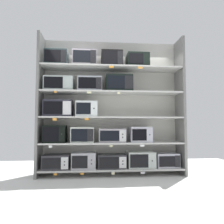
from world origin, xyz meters
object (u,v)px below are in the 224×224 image
microwave_12 (90,85)px  microwave_16 (112,60)px  microwave_0 (57,162)px  microwave_3 (141,159)px  microwave_17 (137,61)px  microwave_5 (55,134)px  microwave_9 (58,109)px  microwave_6 (83,135)px  microwave_13 (119,84)px  microwave_8 (140,134)px  microwave_7 (112,135)px  microwave_4 (167,160)px  microwave_15 (85,59)px  microwave_14 (57,59)px  microwave_11 (59,84)px  microwave_1 (84,160)px  microwave_2 (112,161)px  microwave_10 (87,109)px

microwave_12 → microwave_16: bearing=-0.0°
microwave_0 → microwave_3: bearing=-0.0°
microwave_12 → microwave_17: bearing=0.0°
microwave_5 → microwave_9: 0.51m
microwave_6 → microwave_13: size_ratio=0.85×
microwave_5 → microwave_3: bearing=0.0°
microwave_8 → microwave_12: 1.44m
microwave_7 → microwave_6: bearing=-180.0°
microwave_17 → microwave_4: bearing=-0.0°
microwave_9 → microwave_12: size_ratio=1.15×
microwave_3 → microwave_15: size_ratio=1.12×
microwave_0 → microwave_6: 0.72m
microwave_3 → microwave_16: size_ratio=1.25×
microwave_6 → microwave_9: microwave_9 is taller
microwave_5 → microwave_13: 1.62m
microwave_12 → microwave_14: 0.85m
microwave_4 → microwave_11: microwave_11 is taller
microwave_0 → microwave_17: 2.60m
microwave_1 → microwave_11: 1.59m
microwave_12 → microwave_13: 0.59m
microwave_12 → microwave_17: 1.10m
microwave_5 → microwave_0: bearing=0.5°
microwave_8 → microwave_11: 1.92m
microwave_0 → microwave_13: microwave_13 is taller
microwave_1 → microwave_5: (-0.57, -0.00, 0.52)m
microwave_0 → microwave_12: bearing=-0.0°
microwave_11 → microwave_16: size_ratio=1.31×
microwave_5 → microwave_17: 2.23m
microwave_3 → microwave_13: 1.59m
microwave_1 → microwave_5: microwave_5 is taller
microwave_13 → microwave_15: microwave_15 is taller
microwave_2 → microwave_4: microwave_4 is taller
microwave_13 → microwave_16: bearing=-179.9°
microwave_13 → microwave_15: bearing=180.0°
microwave_7 → microwave_13: 1.06m
microwave_7 → microwave_3: bearing=-0.0°
microwave_1 → microwave_13: size_ratio=0.88×
microwave_10 → microwave_2: bearing=-0.0°
microwave_9 → microwave_16: (1.06, -0.00, 1.02)m
microwave_17 → microwave_7: bearing=-180.0°
microwave_4 → microwave_15: size_ratio=0.93×
microwave_11 → microwave_7: bearing=0.0°
microwave_10 → microwave_12: microwave_12 is taller
microwave_11 → microwave_4: bearing=0.0°
microwave_7 → microwave_14: size_ratio=1.20×
microwave_1 → microwave_14: bearing=-180.0°
microwave_0 → microwave_11: bearing=-0.4°
microwave_11 → microwave_1: bearing=0.0°
microwave_7 → microwave_11: (-1.06, -0.00, 1.02)m
microwave_0 → microwave_1: size_ratio=1.10×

